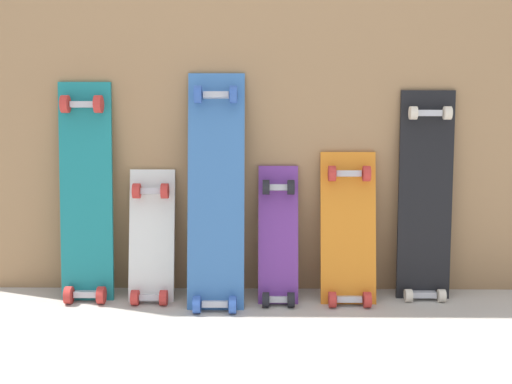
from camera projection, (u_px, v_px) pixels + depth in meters
The scene contains 8 objects.
ground_plane at pixel (256, 293), 2.67m from camera, with size 12.00×12.00×0.00m, color #B2AAA0.
plywood_wall_panel at pixel (256, 79), 2.55m from camera, with size 2.44×0.04×1.76m, color #99724C.
skateboard_teal at pixel (86, 200), 2.56m from camera, with size 0.21×0.21×0.93m.
skateboard_white at pixel (151, 244), 2.58m from camera, with size 0.18×0.22×0.59m.
skateboard_blue at pixel (216, 199), 2.50m from camera, with size 0.22×0.30×0.97m.
skateboard_purple at pixel (278, 243), 2.56m from camera, with size 0.16×0.23×0.61m.
skateboard_orange at pixel (348, 236), 2.55m from camera, with size 0.22×0.23×0.66m.
skateboard_black at pixel (425, 204), 2.56m from camera, with size 0.22×0.17×0.91m.
Camera 1 is at (0.03, -2.52, 0.98)m, focal length 44.65 mm.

